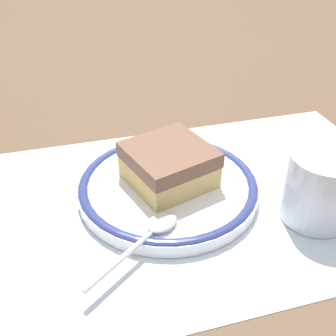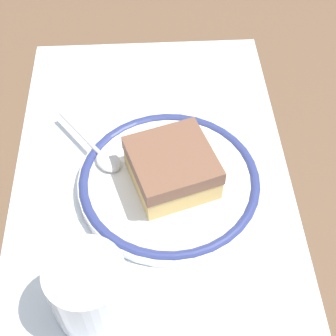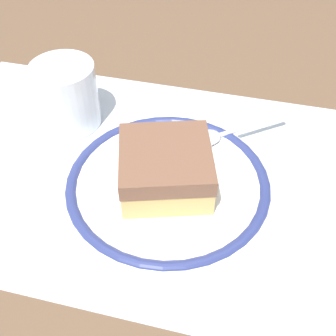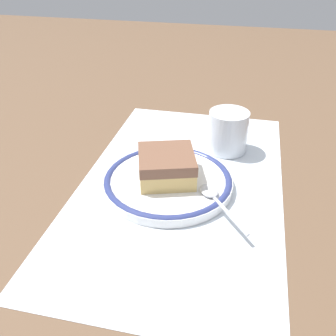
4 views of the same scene
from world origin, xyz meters
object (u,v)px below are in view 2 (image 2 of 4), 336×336
at_px(plate, 168,182).
at_px(spoon, 100,154).
at_px(cake_slice, 171,168).
at_px(cup, 88,292).

xyz_separation_m(plate, spoon, (0.04, 0.08, 0.01)).
bearing_deg(spoon, cake_slice, -115.79).
height_order(plate, cake_slice, cake_slice).
relative_size(cake_slice, cup, 1.43).
bearing_deg(spoon, cup, 178.69).
relative_size(plate, cake_slice, 1.90).
xyz_separation_m(cake_slice, cup, (-0.14, 0.08, -0.00)).
distance_m(cake_slice, cup, 0.16).
distance_m(plate, spoon, 0.09).
relative_size(cake_slice, spoon, 1.02).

